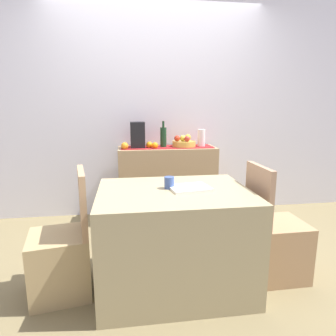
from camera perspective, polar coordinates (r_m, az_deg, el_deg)
The scene contains 20 objects.
ground_plane at distance 2.82m, azimuth 0.45°, elevation -16.47°, with size 6.40×6.40×0.02m, color olive.
room_wall_rear at distance 3.65m, azimuth -2.34°, elevation 12.21°, with size 6.40×0.06×2.70m, color silver.
sideboard_console at distance 3.53m, azimuth -0.18°, elevation -2.91°, with size 1.12×0.42×0.86m, color tan.
table_runner at distance 3.44m, azimuth -0.18°, elevation 4.06°, with size 1.05×0.32×0.01m, color maroon.
fruit_bowl at distance 3.47m, azimuth 3.08°, elevation 4.68°, with size 0.27×0.27×0.06m, color gold.
apple_center at distance 3.45m, azimuth 2.87°, elevation 5.74°, with size 0.07×0.07×0.07m, color gold.
apple_upper at distance 3.52m, azimuth 3.83°, elevation 5.89°, with size 0.07×0.07×0.07m, color gold.
apple_right at distance 3.43m, azimuth 1.77°, elevation 5.70°, with size 0.07×0.07×0.07m, color #B6301A.
apple_left at distance 3.40m, azimuth 3.68°, elevation 5.62°, with size 0.07×0.07×0.07m, color #B23127.
wine_bottle at distance 3.42m, azimuth -0.90°, elevation 5.99°, with size 0.07×0.07×0.30m.
coffee_maker at distance 3.39m, azimuth -5.87°, elevation 6.33°, with size 0.16×0.18×0.29m, color black.
ceramic_vase at distance 3.51m, azimuth 6.43°, elevation 5.75°, with size 0.09×0.09×0.20m, color silver.
orange_loose_end at distance 3.38m, azimuth -3.60°, elevation 4.47°, with size 0.07×0.07×0.07m, color orange.
orange_loose_near_bowl at distance 3.33m, azimuth -2.52°, elevation 4.35°, with size 0.07×0.07×0.07m, color orange.
orange_loose_mid at distance 3.29m, azimuth -8.32°, elevation 4.22°, with size 0.08×0.08×0.08m, color orange.
dining_table at distance 2.26m, azimuth 1.15°, elevation -13.32°, with size 1.08×0.84×0.74m, color tan.
open_book at distance 2.16m, azimuth 4.15°, elevation -3.82°, with size 0.28×0.21×0.02m, color white.
coffee_cup at distance 2.16m, azimuth 0.24°, elevation -2.82°, with size 0.07×0.07×0.09m, color #395291.
chair_near_window at distance 2.33m, azimuth -19.66°, elevation -16.06°, with size 0.46×0.46×0.90m.
chair_by_corner at distance 2.55m, azimuth 19.86°, elevation -13.58°, with size 0.41×0.41×0.90m.
Camera 1 is at (-0.37, -2.45, 1.34)m, focal length 31.73 mm.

